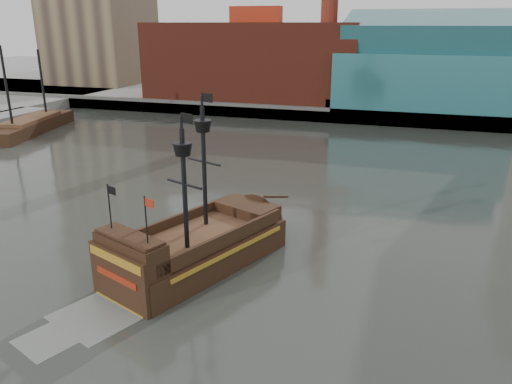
% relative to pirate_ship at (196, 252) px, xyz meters
% --- Properties ---
extents(ground, '(400.00, 400.00, 0.00)m').
position_rel_pirate_ship_xyz_m(ground, '(4.49, -4.02, -1.20)').
color(ground, '#2A2D27').
rests_on(ground, ground).
extents(promenade_far, '(220.00, 60.00, 2.00)m').
position_rel_pirate_ship_xyz_m(promenade_far, '(4.49, 87.98, -0.20)').
color(promenade_far, slate).
rests_on(promenade_far, ground).
extents(seawall, '(220.00, 1.00, 2.60)m').
position_rel_pirate_ship_xyz_m(seawall, '(4.49, 58.48, 0.10)').
color(seawall, '#4C4C49').
rests_on(seawall, ground).
extents(pirate_ship, '(11.32, 18.37, 13.23)m').
position_rel_pirate_ship_xyz_m(pirate_ship, '(0.00, 0.00, 0.00)').
color(pirate_ship, black).
rests_on(pirate_ship, ground).
extents(docked_vessel, '(9.54, 21.84, 14.49)m').
position_rel_pirate_ship_xyz_m(docked_vessel, '(-45.25, 35.15, -0.28)').
color(docked_vessel, black).
rests_on(docked_vessel, ground).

